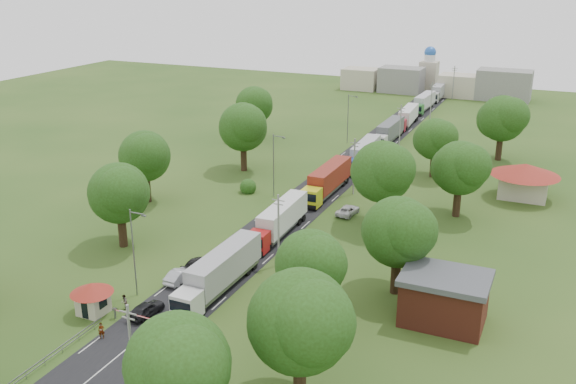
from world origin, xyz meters
The scene contains 46 objects.
ground centered at (0.00, 0.00, 0.00)m, with size 260.00×260.00×0.00m, color #294A18.
road centered at (0.00, 20.00, 0.00)m, with size 8.00×200.00×0.04m, color black.
boom_barrier centered at (-1.36, -25.00, 0.89)m, with size 9.22×0.35×1.18m.
guard_booth centered at (-7.20, -25.00, 2.16)m, with size 4.40×4.40×3.45m.
guard_rail centered at (-5.00, -35.00, 0.00)m, with size 0.10×17.00×1.70m, color slate, non-canonical shape.
info_sign centered at (5.20, 35.00, 3.00)m, with size 0.12×3.10×4.10m.
pole_0 centered at (5.50, -35.00, 4.68)m, with size 1.60×0.24×9.00m.
pole_1 centered at (5.50, -7.00, 4.68)m, with size 1.60×0.24×9.00m.
pole_2 centered at (5.50, 21.00, 4.68)m, with size 1.60×0.24×9.00m.
pole_3 centered at (5.50, 49.00, 4.68)m, with size 1.60×0.24×9.00m.
pole_4 centered at (5.50, 77.00, 4.68)m, with size 1.60×0.24×9.00m.
pole_5 centered at (5.50, 105.00, 4.68)m, with size 1.60×0.24×9.00m.
lamp_0 centered at (-5.35, -20.00, 5.55)m, with size 2.03×0.22×10.00m.
lamp_1 centered at (-5.35, 15.00, 5.55)m, with size 2.03×0.22×10.00m.
lamp_2 centered at (-5.35, 50.00, 5.55)m, with size 2.03×0.22×10.00m.
tree_0 centered at (11.99, -37.84, 7.22)m, with size 8.80×8.80×11.07m.
tree_1 centered at (17.99, -29.83, 7.85)m, with size 9.60×9.60×12.05m.
tree_2 centered at (13.99, -17.86, 6.60)m, with size 8.00×8.00×10.10m.
tree_3 centered at (19.99, -7.84, 7.22)m, with size 8.80×8.80×11.07m.
tree_4 centered at (12.99, 10.17, 7.85)m, with size 9.60×9.60×12.05m.
tree_5 centered at (21.99, 18.16, 7.22)m, with size 8.80×8.80×11.07m.
tree_6 centered at (14.99, 35.14, 6.60)m, with size 8.00×8.00×10.10m.
tree_7 centered at (23.99, 50.17, 7.85)m, with size 9.60×9.60×12.05m.
tree_10 centered at (-15.01, -9.84, 7.22)m, with size 8.80×8.80×11.07m.
tree_11 centered at (-22.01, 5.16, 7.22)m, with size 8.80×8.80×11.07m.
tree_12 centered at (-16.01, 25.17, 7.85)m, with size 9.60×9.60×12.05m.
tree_13 centered at (-24.01, 45.16, 7.22)m, with size 8.80×8.80×11.07m.
house_brick centered at (26.00, -12.00, 2.65)m, with size 8.60×6.60×5.20m.
house_cream centered at (30.00, 30.00, 3.64)m, with size 10.08×10.08×5.80m.
distant_town centered at (0.68, 110.00, 3.49)m, with size 52.00×8.00×8.00m.
church centered at (-4.00, 118.00, 5.39)m, with size 5.00×5.00×12.30m.
truck_0 centered at (2.28, -15.37, 2.29)m, with size 2.79×15.59×4.32m.
truck_1 centered at (1.76, 1.41, 2.17)m, with size 2.90×14.79×4.09m.
truck_2 centered at (1.79, 19.32, 2.31)m, with size 2.70×15.69×4.35m.
truck_3 centered at (2.26, 36.50, 2.21)m, with size 3.14×15.04×4.16m.
truck_4 centered at (1.96, 54.23, 2.20)m, with size 2.64×14.93×4.14m.
truck_5 centered at (1.89, 69.71, 2.11)m, with size 3.11×14.39×3.98m.
truck_6 centered at (1.66, 87.33, 2.10)m, with size 2.94×14.33×3.96m.
truck_7 centered at (1.96, 103.95, 2.12)m, with size 2.74×14.42×3.99m.
car_lane_front centered at (-1.94, -23.21, 0.73)m, with size 1.73×4.29×1.46m, color black.
car_lane_mid centered at (-3.00, -15.37, 0.73)m, with size 1.55×4.45×1.47m, color #ACAFB5.
car_lane_rear centered at (-3.00, -12.00, 0.66)m, with size 1.85×4.55×1.32m, color black.
car_verge_near centered at (7.65, 12.15, 0.66)m, with size 2.20×4.77×1.33m, color silver.
car_verge_far centered at (5.50, 28.43, 0.74)m, with size 1.75×4.34×1.48m, color slate.
pedestrian_near centered at (-3.30, -28.50, 0.82)m, with size 0.60×0.39×1.65m, color gray.
pedestrian_booth centered at (-4.80, -23.07, 0.81)m, with size 0.79×0.61×1.62m, color gray.
Camera 1 is at (34.84, -70.14, 33.75)m, focal length 40.00 mm.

